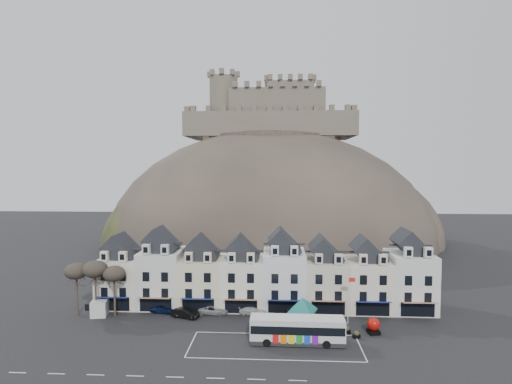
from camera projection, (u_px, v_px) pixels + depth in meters
The scene contains 21 objects.
ground at pixel (259, 350), 50.50m from camera, with size 300.00×300.00×0.00m, color black.
coach_bay_markings at pixel (275, 346), 51.64m from camera, with size 22.00×7.50×0.01m, color silver.
townhouse_terrace at pixel (264, 275), 66.07m from camera, with size 54.40×9.35×11.80m.
castle_hill at pixel (274, 244), 119.14m from camera, with size 100.00×76.00×68.00m.
castle at pixel (272, 112), 123.55m from camera, with size 50.20×22.20×22.00m.
tree_left_far at pixel (76, 271), 62.05m from camera, with size 3.61×3.61×8.24m.
tree_left_mid at pixel (95, 270), 61.87m from camera, with size 3.78×3.78×8.64m.
tree_left_near at pixel (114, 274), 61.76m from camera, with size 3.43×3.43×7.84m.
bus at pixel (297, 329), 52.38m from camera, with size 12.36×3.03×3.48m.
bus_shelter at pixel (303, 305), 56.79m from camera, with size 6.82×6.82×4.59m.
red_buoy at pixel (373, 326), 55.39m from camera, with size 1.79×1.79×2.22m.
flagpole at pixel (349, 297), 58.60m from camera, with size 1.04×0.11×7.17m.
white_van at pixel (102, 305), 63.38m from camera, with size 3.27×5.61×2.40m.
planter_west at pixel (347, 330), 55.58m from camera, with size 1.10×0.79×1.00m.
planter_east at pixel (356, 335), 53.99m from camera, with size 1.09×0.77×0.99m.
car_navy at pixel (162, 309), 63.26m from camera, with size 1.52×3.78×1.29m, color #0B1438.
car_black at pixel (185, 313), 61.23m from camera, with size 1.53×4.37×1.44m, color black.
car_silver at pixel (214, 310), 62.83m from camera, with size 2.15×4.60×1.30m, color #A6A8AE.
car_white at pixel (253, 311), 62.50m from camera, with size 1.80×4.44×1.29m, color silver.
car_maroon at pixel (285, 317), 59.74m from camera, with size 1.62×4.03×1.37m, color #540604.
car_charcoal at pixel (301, 311), 62.09m from camera, with size 1.56×4.48×1.48m, color black.
Camera 1 is at (2.19, -49.06, 23.25)m, focal length 28.00 mm.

